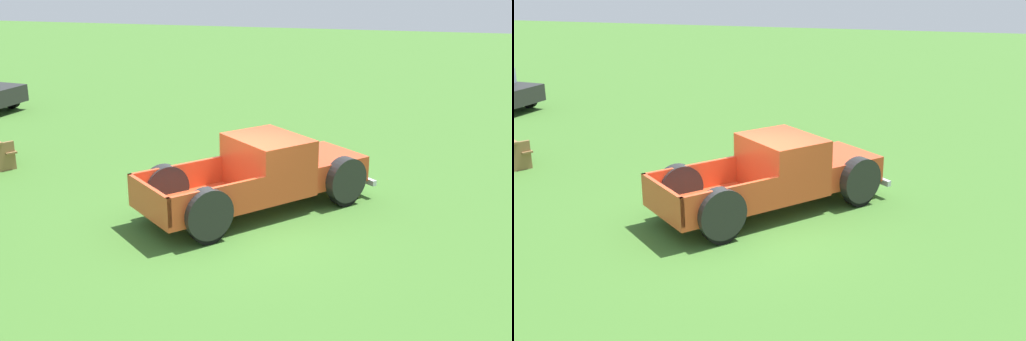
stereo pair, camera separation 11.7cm
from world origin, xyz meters
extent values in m
plane|color=#3D6B28|center=(0.00, 0.00, 0.00)|extent=(80.00, 80.00, 0.00)
cube|color=#D14723|center=(2.16, -1.38, 0.68)|extent=(2.21, 2.22, 0.57)
cube|color=silver|center=(2.77, -1.91, 0.68)|extent=(0.97, 1.12, 0.48)
sphere|color=silver|center=(3.17, -1.41, 0.71)|extent=(0.21, 0.21, 0.21)
sphere|color=silver|center=(2.34, -2.37, 0.71)|extent=(0.21, 0.21, 0.21)
cube|color=#D14723|center=(1.06, -0.43, 0.99)|extent=(2.16, 2.20, 1.20)
cube|color=#8C9EA8|center=(1.54, -0.85, 1.26)|extent=(1.01, 1.17, 0.53)
cube|color=#D14723|center=(-0.28, 0.72, 0.45)|extent=(2.79, 2.74, 0.10)
cube|color=#D14723|center=(0.25, 1.35, 0.79)|extent=(1.71, 1.49, 0.57)
cube|color=#D14723|center=(-0.82, 0.09, 0.79)|extent=(1.71, 1.49, 0.57)
cube|color=#D14723|center=(-1.08, 1.40, 0.79)|extent=(1.20, 1.37, 0.57)
cylinder|color=black|center=(2.73, -0.72, 0.40)|extent=(0.75, 0.69, 0.79)
cylinder|color=#B7B7BC|center=(2.74, -0.71, 0.40)|extent=(0.40, 0.40, 0.32)
cylinder|color=black|center=(2.73, -0.72, 0.60)|extent=(0.95, 0.87, 1.00)
cylinder|color=black|center=(1.59, -2.05, 0.40)|extent=(0.75, 0.69, 0.79)
cylinder|color=#B7B7BC|center=(1.59, -2.05, 0.40)|extent=(0.40, 0.40, 0.32)
cylinder|color=black|center=(1.59, -2.05, 0.60)|extent=(0.95, 0.87, 1.00)
cylinder|color=black|center=(0.09, 1.55, 0.40)|extent=(0.75, 0.69, 0.79)
cylinder|color=#B7B7BC|center=(0.09, 1.56, 0.40)|extent=(0.40, 0.40, 0.32)
cylinder|color=black|center=(0.09, 1.55, 0.60)|extent=(0.95, 0.87, 1.00)
cylinder|color=black|center=(-1.05, 0.22, 0.40)|extent=(0.75, 0.69, 0.79)
cylinder|color=#B7B7BC|center=(-1.06, 0.22, 0.40)|extent=(0.40, 0.40, 0.32)
cylinder|color=black|center=(-1.05, 0.22, 0.60)|extent=(0.95, 0.87, 1.00)
cube|color=silver|center=(2.80, -1.93, 0.36)|extent=(1.32, 1.51, 0.12)
cylinder|color=black|center=(8.32, 10.98, 0.32)|extent=(0.26, 0.66, 0.64)
camera|label=1|loc=(-11.62, -3.48, 5.12)|focal=44.75mm
camera|label=2|loc=(-11.59, -3.59, 5.12)|focal=44.75mm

